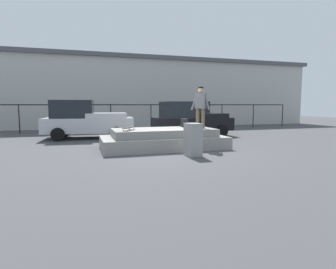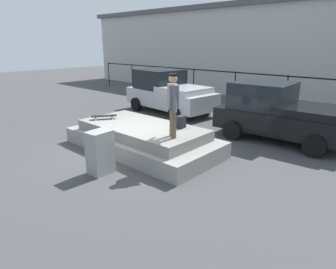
{
  "view_description": "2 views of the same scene",
  "coord_description": "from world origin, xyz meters",
  "px_view_note": "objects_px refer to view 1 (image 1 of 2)",
  "views": [
    {
      "loc": [
        -3.13,
        -10.01,
        1.72
      ],
      "look_at": [
        0.46,
        1.52,
        0.42
      ],
      "focal_mm": 29.63,
      "sensor_mm": 36.0,
      "label": 1
    },
    {
      "loc": [
        6.22,
        -5.31,
        3.15
      ],
      "look_at": [
        0.32,
        1.22,
        0.38
      ],
      "focal_mm": 31.11,
      "sensor_mm": 36.0,
      "label": 2
    }
  ],
  "objects_px": {
    "car_black_pickup_mid": "(190,119)",
    "utility_box": "(193,140)",
    "skateboarder": "(201,105)",
    "car_silver_pickup_near": "(86,120)",
    "backpack": "(184,123)",
    "skateboard": "(129,128)"
  },
  "relations": [
    {
      "from": "backpack",
      "to": "car_black_pickup_mid",
      "type": "relative_size",
      "value": 0.08
    },
    {
      "from": "car_silver_pickup_near",
      "to": "utility_box",
      "type": "distance_m",
      "value": 7.1
    },
    {
      "from": "car_silver_pickup_near",
      "to": "car_black_pickup_mid",
      "type": "bearing_deg",
      "value": -6.17
    },
    {
      "from": "skateboard",
      "to": "car_silver_pickup_near",
      "type": "bearing_deg",
      "value": 106.99
    },
    {
      "from": "skateboarder",
      "to": "car_silver_pickup_near",
      "type": "bearing_deg",
      "value": 133.16
    },
    {
      "from": "skateboarder",
      "to": "car_silver_pickup_near",
      "type": "height_order",
      "value": "skateboarder"
    },
    {
      "from": "backpack",
      "to": "car_silver_pickup_near",
      "type": "xyz_separation_m",
      "value": [
        -3.95,
        3.82,
        -0.0
      ]
    },
    {
      "from": "backpack",
      "to": "car_silver_pickup_near",
      "type": "height_order",
      "value": "car_silver_pickup_near"
    },
    {
      "from": "skateboard",
      "to": "car_silver_pickup_near",
      "type": "height_order",
      "value": "car_silver_pickup_near"
    },
    {
      "from": "skateboarder",
      "to": "utility_box",
      "type": "height_order",
      "value": "skateboarder"
    },
    {
      "from": "car_black_pickup_mid",
      "to": "skateboard",
      "type": "bearing_deg",
      "value": -134.69
    },
    {
      "from": "skateboarder",
      "to": "utility_box",
      "type": "bearing_deg",
      "value": -121.16
    },
    {
      "from": "car_black_pickup_mid",
      "to": "utility_box",
      "type": "bearing_deg",
      "value": -110.84
    },
    {
      "from": "car_black_pickup_mid",
      "to": "utility_box",
      "type": "height_order",
      "value": "car_black_pickup_mid"
    },
    {
      "from": "backpack",
      "to": "car_silver_pickup_near",
      "type": "bearing_deg",
      "value": -143.47
    },
    {
      "from": "skateboarder",
      "to": "skateboard",
      "type": "xyz_separation_m",
      "value": [
        -2.9,
        -0.08,
        -0.84
      ]
    },
    {
      "from": "car_black_pickup_mid",
      "to": "car_silver_pickup_near",
      "type": "bearing_deg",
      "value": 173.83
    },
    {
      "from": "car_silver_pickup_near",
      "to": "skateboarder",
      "type": "bearing_deg",
      "value": -46.84
    },
    {
      "from": "skateboard",
      "to": "car_black_pickup_mid",
      "type": "xyz_separation_m",
      "value": [
        4.07,
        4.12,
        0.05
      ]
    },
    {
      "from": "backpack",
      "to": "utility_box",
      "type": "height_order",
      "value": "backpack"
    },
    {
      "from": "car_silver_pickup_near",
      "to": "skateboard",
      "type": "bearing_deg",
      "value": -73.01
    },
    {
      "from": "utility_box",
      "to": "skateboarder",
      "type": "bearing_deg",
      "value": 55.18
    }
  ]
}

